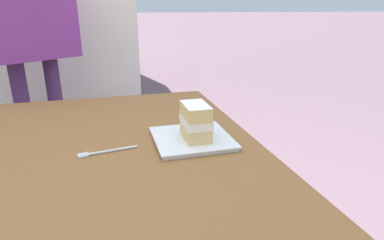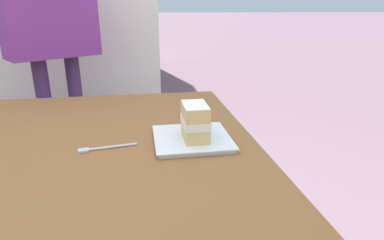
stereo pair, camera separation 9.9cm
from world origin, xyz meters
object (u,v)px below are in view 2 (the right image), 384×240
cake_slice (195,122)px  dessert_fork (104,148)px  dessert_plate (192,139)px  diner_person (48,3)px  patio_table (85,190)px

cake_slice → dessert_fork: 0.28m
dessert_plate → diner_person: diner_person is taller
dessert_fork → cake_slice: bearing=90.3°
dessert_fork → diner_person: bearing=-160.5°
patio_table → dessert_fork: size_ratio=8.48×
cake_slice → dessert_fork: (0.00, -0.28, -0.07)m
patio_table → dessert_plate: (-0.11, 0.32, 0.09)m
patio_table → cake_slice: bearing=105.6°
dessert_fork → patio_table: bearing=-29.0°
patio_table → diner_person: (-1.01, -0.28, 0.50)m
patio_table → cake_slice: size_ratio=12.17×
patio_table → cake_slice: cake_slice is taller
dessert_plate → cake_slice: size_ratio=1.99×
dessert_plate → dessert_fork: dessert_plate is taller
patio_table → dessert_plate: 0.35m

